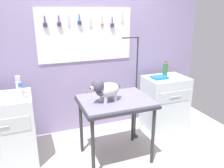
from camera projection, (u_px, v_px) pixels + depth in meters
name	position (u px, v px, depth m)	size (l,w,h in m)	color
rear_wall_panel	(87.00, 60.00, 3.58)	(4.00, 0.11, 2.30)	#9485B2
grooming_table	(116.00, 106.00, 2.88)	(0.91, 0.70, 0.84)	#2D2D33
grooming_arm	(136.00, 94.00, 3.37)	(0.30, 0.11, 1.57)	#2D2D33
dog	(105.00, 89.00, 2.72)	(0.42, 0.26, 0.31)	silver
counter_left	(2.00, 132.00, 2.85)	(0.80, 0.58, 0.91)	silver
cabinet_right	(164.00, 102.00, 3.83)	(0.68, 0.54, 0.87)	silver
pump_bottle_white	(21.00, 92.00, 2.67)	(0.06, 0.06, 0.20)	white
detangler_spray	(19.00, 86.00, 2.80)	(0.06, 0.06, 0.24)	white
soda_bottle	(165.00, 69.00, 3.75)	(0.08, 0.08, 0.25)	#316D36
supply_tray	(159.00, 77.00, 3.63)	(0.24, 0.18, 0.04)	#1E74BE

